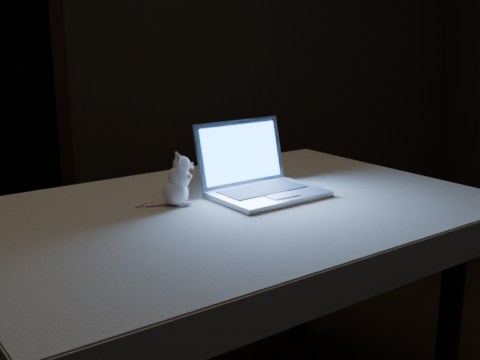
{
  "coord_description": "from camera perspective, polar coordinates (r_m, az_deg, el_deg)",
  "views": [
    {
      "loc": [
        -0.34,
        -1.78,
        1.4
      ],
      "look_at": [
        0.09,
        0.1,
        0.92
      ],
      "focal_mm": 45.0,
      "sensor_mm": 36.0,
      "label": 1
    }
  ],
  "objects": [
    {
      "name": "table",
      "position": [
        2.1,
        -0.88,
        -13.76
      ],
      "size": [
        1.84,
        1.55,
        0.84
      ],
      "primitive_type": null,
      "rotation": [
        0.0,
        0.0,
        0.41
      ],
      "color": "black",
      "rests_on": "floor"
    },
    {
      "name": "laptop",
      "position": [
        2.02,
        2.72,
        1.79
      ],
      "size": [
        0.46,
        0.44,
        0.25
      ],
      "primitive_type": null,
      "rotation": [
        0.0,
        0.0,
        0.42
      ],
      "color": "#B9B9BE",
      "rests_on": "tablecloth"
    },
    {
      "name": "tablecloth",
      "position": [
        1.99,
        -3.94,
        -3.75
      ],
      "size": [
        2.0,
        1.74,
        0.11
      ],
      "primitive_type": null,
      "rotation": [
        0.0,
        0.0,
        0.44
      ],
      "color": "beige",
      "rests_on": "table"
    },
    {
      "name": "back_wall",
      "position": [
        4.29,
        -8.51,
        12.55
      ],
      "size": [
        4.5,
        0.04,
        2.6
      ],
      "primitive_type": "cube",
      "color": "black",
      "rests_on": "ground"
    },
    {
      "name": "plush_mouse",
      "position": [
        1.94,
        -6.18,
        0.06
      ],
      "size": [
        0.17,
        0.17,
        0.17
      ],
      "primitive_type": null,
      "rotation": [
        0.0,
        0.0,
        0.66
      ],
      "color": "white",
      "rests_on": "tablecloth"
    }
  ]
}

